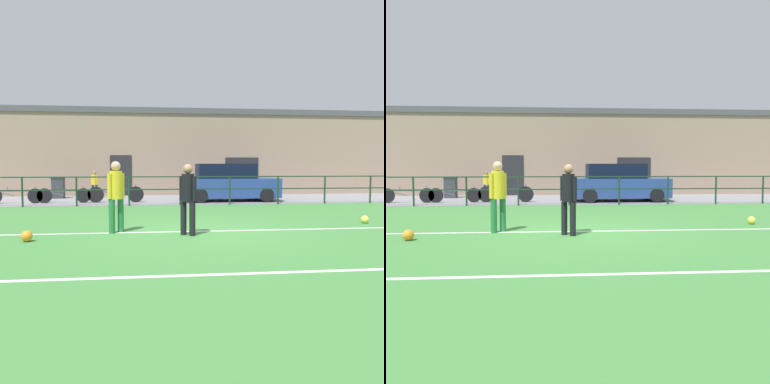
# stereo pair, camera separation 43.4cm
# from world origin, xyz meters

# --- Properties ---
(ground) EXTENTS (60.00, 44.00, 0.04)m
(ground) POSITION_xyz_m (0.00, 0.00, -0.02)
(ground) COLOR #42843D
(field_line_touchline) EXTENTS (36.00, 0.11, 0.00)m
(field_line_touchline) POSITION_xyz_m (0.00, -0.09, 0.00)
(field_line_touchline) COLOR white
(field_line_touchline) RESTS_ON ground
(field_line_hash) EXTENTS (36.00, 0.11, 0.00)m
(field_line_hash) POSITION_xyz_m (0.00, -3.74, 0.00)
(field_line_hash) COLOR white
(field_line_hash) RESTS_ON ground
(pavement_strip) EXTENTS (48.00, 5.00, 0.02)m
(pavement_strip) POSITION_xyz_m (0.00, 8.50, 0.01)
(pavement_strip) COLOR gray
(pavement_strip) RESTS_ON ground
(perimeter_fence) EXTENTS (36.07, 0.07, 1.15)m
(perimeter_fence) POSITION_xyz_m (0.00, 6.00, 0.75)
(perimeter_fence) COLOR #193823
(perimeter_fence) RESTS_ON ground
(clubhouse_facade) EXTENTS (28.00, 2.56, 4.56)m
(clubhouse_facade) POSITION_xyz_m (0.00, 12.20, 2.29)
(clubhouse_facade) COLOR gray
(clubhouse_facade) RESTS_ON ground
(player_goalkeeper) EXTENTS (0.36, 0.31, 1.60)m
(player_goalkeeper) POSITION_xyz_m (-0.36, -0.57, 0.91)
(player_goalkeeper) COLOR black
(player_goalkeeper) RESTS_ON ground
(player_striker) EXTENTS (0.38, 0.33, 1.67)m
(player_striker) POSITION_xyz_m (-2.00, -0.04, 0.95)
(player_striker) COLOR #237038
(player_striker) RESTS_ON ground
(soccer_ball_match) EXTENTS (0.23, 0.23, 0.23)m
(soccer_ball_match) POSITION_xyz_m (-3.75, -0.93, 0.12)
(soccer_ball_match) COLOR orange
(soccer_ball_match) RESTS_ON ground
(soccer_ball_spare) EXTENTS (0.21, 0.21, 0.21)m
(soccer_ball_spare) POSITION_xyz_m (4.63, 0.68, 0.11)
(soccer_ball_spare) COLOR #E5E04C
(soccer_ball_spare) RESTS_ON ground
(spectator_child) EXTENTS (0.34, 0.22, 1.28)m
(spectator_child) POSITION_xyz_m (-3.85, 9.92, 0.75)
(spectator_child) COLOR #232D4C
(spectator_child) RESTS_ON pavement_strip
(parked_car_red) EXTENTS (4.17, 1.84, 1.63)m
(parked_car_red) POSITION_xyz_m (2.26, 7.48, 0.79)
(parked_car_red) COLOR #28428E
(parked_car_red) RESTS_ON pavement_strip
(bicycle_parked_0) EXTENTS (2.18, 0.04, 0.72)m
(bicycle_parked_0) POSITION_xyz_m (-4.73, 7.20, 0.34)
(bicycle_parked_0) COLOR black
(bicycle_parked_0) RESTS_ON pavement_strip
(bicycle_parked_1) EXTENTS (2.21, 0.04, 0.72)m
(bicycle_parked_1) POSITION_xyz_m (-6.68, 7.20, 0.34)
(bicycle_parked_1) COLOR black
(bicycle_parked_1) RESTS_ON pavement_strip
(bicycle_parked_2) EXTENTS (2.33, 0.04, 0.76)m
(bicycle_parked_2) POSITION_xyz_m (-2.62, 7.20, 0.37)
(bicycle_parked_2) COLOR black
(bicycle_parked_2) RESTS_ON pavement_strip
(trash_bin_0) EXTENTS (0.57, 0.48, 1.00)m
(trash_bin_0) POSITION_xyz_m (-5.50, 9.62, 0.53)
(trash_bin_0) COLOR #33383D
(trash_bin_0) RESTS_ON pavement_strip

